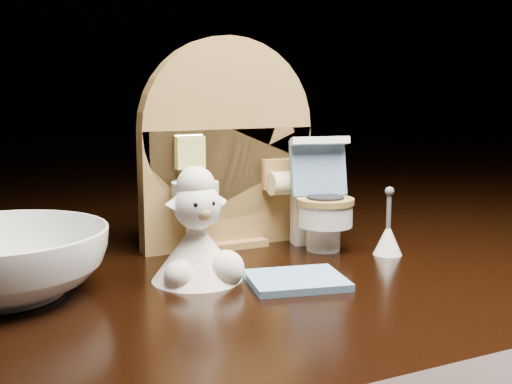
# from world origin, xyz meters

# --- Properties ---
(backdrop_panel) EXTENTS (0.13, 0.05, 0.15)m
(backdrop_panel) POSITION_xyz_m (-0.00, 0.06, 0.07)
(backdrop_panel) COLOR olive
(backdrop_panel) RESTS_ON ground
(toy_toilet) EXTENTS (0.05, 0.05, 0.08)m
(toy_toilet) POSITION_xyz_m (0.06, 0.03, 0.03)
(toy_toilet) COLOR white
(toy_toilet) RESTS_ON ground
(bath_mat) EXTENTS (0.06, 0.06, 0.00)m
(bath_mat) POSITION_xyz_m (-0.00, -0.04, 0.00)
(bath_mat) COLOR #6186AC
(bath_mat) RESTS_ON ground
(toilet_brush) EXTENTS (0.02, 0.02, 0.05)m
(toilet_brush) POSITION_xyz_m (0.09, -0.01, 0.01)
(toilet_brush) COLOR white
(toilet_brush) RESTS_ON ground
(plush_lamb) EXTENTS (0.06, 0.06, 0.07)m
(plush_lamb) POSITION_xyz_m (-0.05, -0.01, 0.02)
(plush_lamb) COLOR #F0E2CC
(plush_lamb) RESTS_ON ground
(ceramic_bowl) EXTENTS (0.13, 0.13, 0.04)m
(ceramic_bowl) POSITION_xyz_m (-0.16, 0.01, 0.02)
(ceramic_bowl) COLOR white
(ceramic_bowl) RESTS_ON ground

